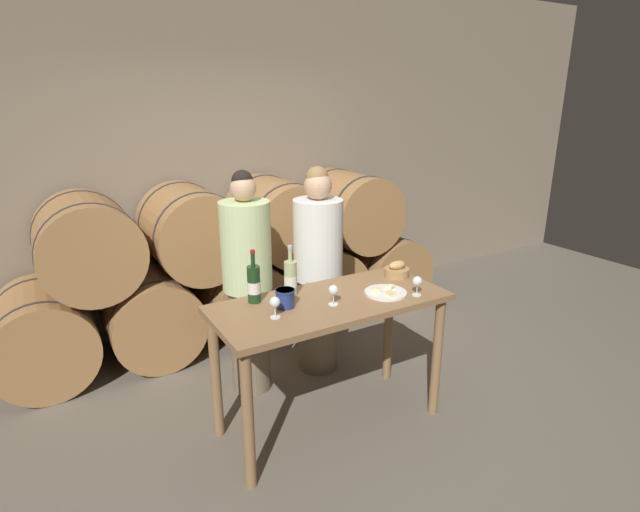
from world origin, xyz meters
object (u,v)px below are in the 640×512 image
(blue_crock, at_px, (285,297))
(wine_glass_center, at_px, (417,282))
(bread_basket, at_px, (397,270))
(cheese_plate, at_px, (386,292))
(wine_bottle_red, at_px, (254,284))
(wine_glass_left, at_px, (333,291))
(wine_bottle_white, at_px, (291,278))
(tasting_table, at_px, (330,321))
(person_left, at_px, (248,285))
(wine_glass_far_left, at_px, (275,303))
(person_right, at_px, (318,272))

(blue_crock, xyz_separation_m, wine_glass_center, (0.80, -0.26, 0.03))
(bread_basket, height_order, cheese_plate, bread_basket)
(wine_bottle_red, xyz_separation_m, wine_glass_left, (0.39, -0.28, -0.03))
(wine_glass_left, bearing_deg, wine_glass_center, -14.72)
(wine_bottle_white, bearing_deg, bread_basket, -5.19)
(wine_bottle_white, xyz_separation_m, wine_glass_left, (0.15, -0.27, -0.02))
(wine_bottle_white, bearing_deg, tasting_table, -49.52)
(tasting_table, xyz_separation_m, blue_crock, (-0.29, 0.05, 0.20))
(wine_glass_left, bearing_deg, bread_basket, 17.12)
(person_left, relative_size, wine_glass_center, 12.93)
(wine_bottle_white, relative_size, wine_glass_far_left, 2.58)
(person_left, height_order, person_right, person_left)
(person_left, relative_size, wine_bottle_red, 4.88)
(wine_bottle_white, xyz_separation_m, blue_crock, (-0.12, -0.16, -0.05))
(wine_bottle_white, height_order, bread_basket, wine_bottle_white)
(wine_bottle_red, relative_size, wine_glass_far_left, 2.65)
(person_left, distance_m, wine_bottle_red, 0.51)
(wine_glass_far_left, bearing_deg, bread_basket, 10.30)
(cheese_plate, xyz_separation_m, wine_glass_center, (0.15, -0.12, 0.08))
(person_right, relative_size, blue_crock, 13.59)
(person_right, bearing_deg, cheese_plate, -85.64)
(person_left, bearing_deg, blue_crock, -91.24)
(tasting_table, distance_m, wine_glass_left, 0.24)
(person_right, bearing_deg, wine_glass_far_left, -134.10)
(cheese_plate, bearing_deg, wine_glass_center, -38.41)
(blue_crock, xyz_separation_m, cheese_plate, (0.65, -0.13, -0.05))
(tasting_table, relative_size, person_left, 0.91)
(tasting_table, relative_size, blue_crock, 12.43)
(wine_bottle_red, xyz_separation_m, cheese_plate, (0.77, -0.30, -0.11))
(wine_bottle_red, height_order, wine_glass_left, wine_bottle_red)
(tasting_table, distance_m, wine_bottle_white, 0.37)
(person_left, bearing_deg, wine_bottle_red, -107.09)
(person_right, xyz_separation_m, cheese_plate, (0.06, -0.76, 0.09))
(person_right, xyz_separation_m, wine_glass_center, (0.21, -0.88, 0.17))
(bread_basket, distance_m, wine_glass_center, 0.36)
(wine_bottle_white, height_order, cheese_plate, wine_bottle_white)
(wine_bottle_white, height_order, blue_crock, wine_bottle_white)
(wine_glass_left, relative_size, wine_glass_center, 1.00)
(wine_bottle_red, height_order, wine_bottle_white, wine_bottle_red)
(bread_basket, height_order, wine_glass_center, wine_glass_center)
(person_right, relative_size, wine_glass_center, 12.82)
(wine_bottle_red, relative_size, wine_glass_left, 2.65)
(person_left, relative_size, cheese_plate, 6.03)
(wine_glass_far_left, relative_size, wine_glass_left, 1.00)
(tasting_table, height_order, person_left, person_left)
(wine_bottle_white, height_order, wine_glass_center, wine_bottle_white)
(person_left, bearing_deg, wine_glass_left, -71.16)
(blue_crock, bearing_deg, tasting_table, -9.00)
(blue_crock, height_order, wine_glass_center, wine_glass_center)
(cheese_plate, relative_size, wine_glass_far_left, 2.14)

